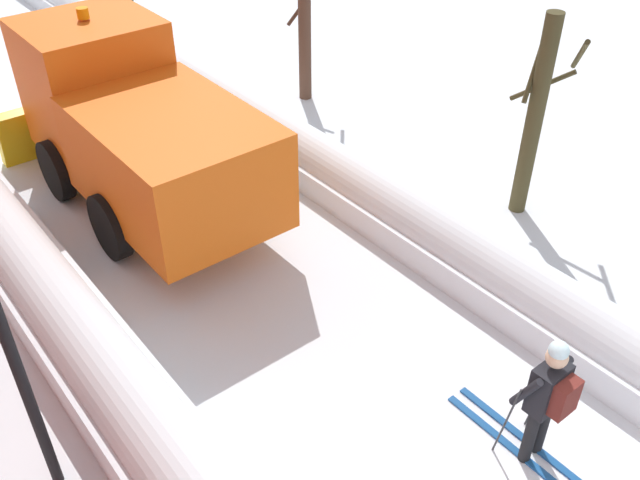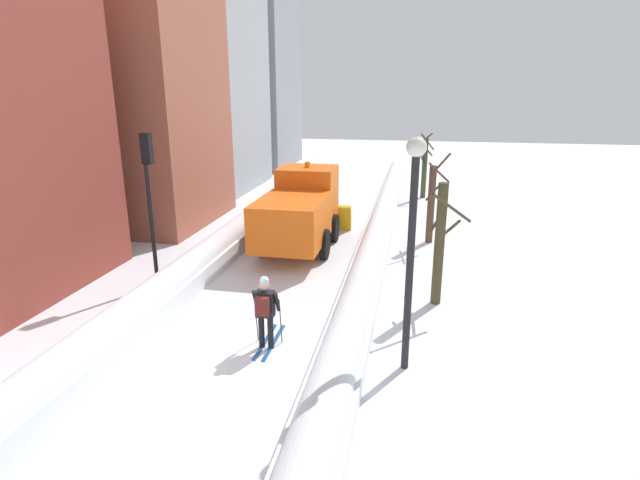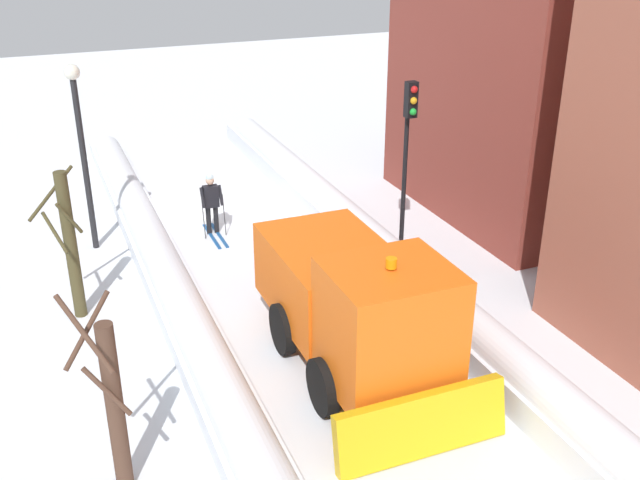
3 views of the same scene
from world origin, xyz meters
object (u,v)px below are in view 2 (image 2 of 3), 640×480
(plow_truck, at_px, (300,210))
(traffic_light_pole, at_px, (149,182))
(skier, at_px, (265,309))
(bare_tree_near, at_px, (440,243))
(bare_tree_mid, at_px, (432,202))
(bare_tree_far, at_px, (424,166))
(street_lamp, at_px, (412,228))

(plow_truck, relative_size, traffic_light_pole, 1.28)
(skier, relative_size, bare_tree_near, 0.52)
(bare_tree_mid, relative_size, bare_tree_far, 1.01)
(bare_tree_mid, distance_m, bare_tree_far, 8.54)
(skier, distance_m, bare_tree_far, 18.31)
(bare_tree_near, bearing_deg, plow_truck, 139.04)
(skier, bearing_deg, bare_tree_mid, 67.28)
(bare_tree_near, relative_size, bare_tree_far, 0.98)
(bare_tree_mid, xyz_separation_m, bare_tree_far, (-0.23, 8.54, 0.13))
(street_lamp, distance_m, bare_tree_near, 3.99)
(traffic_light_pole, xyz_separation_m, bare_tree_mid, (8.38, 6.17, -1.63))
(bare_tree_near, height_order, bare_tree_mid, bare_tree_mid)
(plow_truck, relative_size, bare_tree_near, 1.72)
(traffic_light_pole, bearing_deg, street_lamp, -24.25)
(bare_tree_mid, bearing_deg, street_lamp, -94.02)
(bare_tree_mid, bearing_deg, skier, -112.72)
(traffic_light_pole, height_order, bare_tree_mid, traffic_light_pole)
(bare_tree_far, bearing_deg, street_lamp, -91.41)
(bare_tree_near, relative_size, bare_tree_mid, 0.97)
(plow_truck, xyz_separation_m, traffic_light_pole, (-3.50, -4.51, 1.78))
(traffic_light_pole, xyz_separation_m, bare_tree_far, (8.15, 14.71, -1.49))
(street_lamp, bearing_deg, bare_tree_mid, 85.98)
(bare_tree_mid, bearing_deg, bare_tree_near, -89.06)
(plow_truck, height_order, street_lamp, street_lamp)
(street_lamp, bearing_deg, plow_truck, 117.79)
(bare_tree_near, height_order, bare_tree_far, bare_tree_far)
(traffic_light_pole, bearing_deg, bare_tree_far, 61.00)
(traffic_light_pole, height_order, bare_tree_far, traffic_light_pole)
(skier, distance_m, bare_tree_mid, 10.19)
(bare_tree_mid, bearing_deg, bare_tree_far, 91.55)
(skier, distance_m, street_lamp, 3.93)
(bare_tree_far, bearing_deg, bare_tree_near, -88.70)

